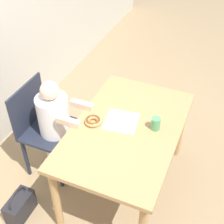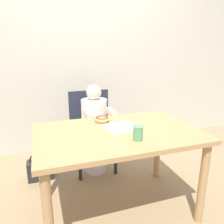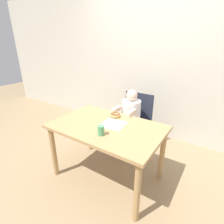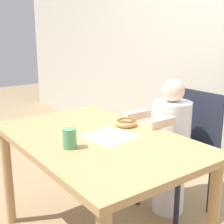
% 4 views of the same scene
% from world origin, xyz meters
% --- Properties ---
extents(ground_plane, '(12.00, 12.00, 0.00)m').
position_xyz_m(ground_plane, '(0.00, 0.00, 0.00)').
color(ground_plane, '#997F5B').
extents(wall_back, '(8.00, 0.05, 2.50)m').
position_xyz_m(wall_back, '(0.00, 1.40, 1.25)').
color(wall_back, beige).
rests_on(wall_back, ground_plane).
extents(dining_table, '(1.24, 0.79, 0.71)m').
position_xyz_m(dining_table, '(0.00, 0.00, 0.61)').
color(dining_table, tan).
rests_on(dining_table, ground_plane).
extents(chair, '(0.45, 0.42, 0.87)m').
position_xyz_m(chair, '(-0.03, 0.75, 0.47)').
color(chair, '#232838').
rests_on(chair, ground_plane).
extents(child_figure, '(0.28, 0.44, 0.97)m').
position_xyz_m(child_figure, '(-0.03, 0.63, 0.48)').
color(child_figure, white).
rests_on(child_figure, ground_plane).
extents(donut, '(0.13, 0.13, 0.04)m').
position_xyz_m(donut, '(-0.05, 0.26, 0.73)').
color(donut, tan).
rests_on(donut, dining_table).
extents(napkin, '(0.28, 0.28, 0.00)m').
position_xyz_m(napkin, '(0.05, 0.06, 0.71)').
color(napkin, white).
rests_on(napkin, dining_table).
extents(handbag, '(0.26, 0.13, 0.31)m').
position_xyz_m(handbag, '(-0.60, 0.68, 0.11)').
color(handbag, '#232328').
rests_on(handbag, ground_plane).
extents(cup, '(0.07, 0.07, 0.10)m').
position_xyz_m(cup, '(0.07, -0.20, 0.76)').
color(cup, '#519E66').
rests_on(cup, dining_table).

